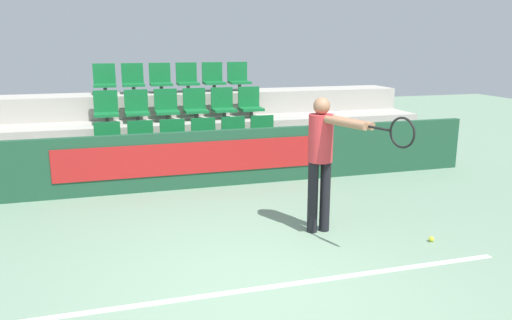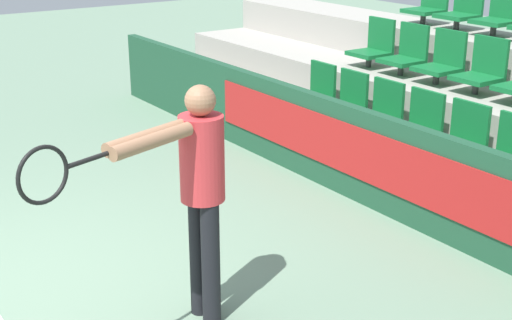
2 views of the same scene
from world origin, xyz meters
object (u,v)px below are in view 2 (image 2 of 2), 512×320
(stadium_chair_3, at_px, (418,124))
(stadium_chair_8, at_px, (442,61))
(stadium_chair_2, at_px, (380,112))
(stadium_chair_5, at_px, (510,153))
(stadium_chair_1, at_px, (346,101))
(stadium_chair_4, at_px, (461,138))
(tennis_player, at_px, (195,184))
(stadium_chair_7, at_px, (406,53))
(stadium_chair_9, at_px, (482,69))
(stadium_chair_14, at_px, (499,14))
(stadium_chair_0, at_px, (315,91))
(stadium_chair_6, at_px, (374,46))
(stadium_chair_13, at_px, (462,8))
(stadium_chair_12, at_px, (428,4))

(stadium_chair_3, relative_size, stadium_chair_8, 1.00)
(stadium_chair_2, relative_size, stadium_chair_5, 1.00)
(stadium_chair_1, xyz_separation_m, stadium_chair_5, (2.18, 0.00, 0.00))
(stadium_chair_4, height_order, tennis_player, tennis_player)
(stadium_chair_8, bearing_deg, stadium_chair_7, 180.00)
(stadium_chair_1, bearing_deg, stadium_chair_7, 90.00)
(stadium_chair_4, distance_m, stadium_chair_9, 1.15)
(stadium_chair_1, xyz_separation_m, stadium_chair_7, (0.00, 0.91, 0.45))
(stadium_chair_2, relative_size, stadium_chair_14, 1.00)
(stadium_chair_0, xyz_separation_m, stadium_chair_8, (1.09, 0.91, 0.45))
(stadium_chair_0, distance_m, stadium_chair_2, 1.09)
(stadium_chair_14, bearing_deg, stadium_chair_3, -73.39)
(stadium_chair_8, xyz_separation_m, stadium_chair_9, (0.55, 0.00, 0.00))
(stadium_chair_6, bearing_deg, stadium_chair_14, 39.97)
(stadium_chair_14, bearing_deg, stadium_chair_4, -59.18)
(stadium_chair_6, relative_size, tennis_player, 0.35)
(stadium_chair_6, distance_m, stadium_chair_7, 0.55)
(stadium_chair_13, bearing_deg, stadium_chair_12, 180.00)
(stadium_chair_6, relative_size, stadium_chair_9, 1.00)
(stadium_chair_3, bearing_deg, stadium_chair_12, 131.83)
(stadium_chair_6, xyz_separation_m, stadium_chair_9, (1.64, 0.00, 0.00))
(stadium_chair_1, height_order, stadium_chair_6, stadium_chair_6)
(stadium_chair_5, bearing_deg, tennis_player, -93.46)
(stadium_chair_3, height_order, stadium_chair_9, stadium_chair_9)
(stadium_chair_3, height_order, stadium_chair_5, same)
(stadium_chair_4, xyz_separation_m, stadium_chair_14, (-1.09, 1.83, 0.89))
(stadium_chair_1, relative_size, stadium_chair_5, 1.00)
(stadium_chair_5, bearing_deg, stadium_chair_9, 140.03)
(stadium_chair_0, xyz_separation_m, stadium_chair_1, (0.55, 0.00, 0.00))
(stadium_chair_13, bearing_deg, stadium_chair_4, -48.17)
(stadium_chair_3, distance_m, stadium_chair_9, 1.02)
(stadium_chair_7, distance_m, stadium_chair_12, 1.15)
(stadium_chair_8, bearing_deg, stadium_chair_3, -59.18)
(stadium_chair_3, height_order, stadium_chair_14, stadium_chair_14)
(stadium_chair_3, xyz_separation_m, stadium_chair_14, (-0.55, 1.83, 0.89))
(stadium_chair_14, distance_m, tennis_player, 5.17)
(stadium_chair_14, bearing_deg, stadium_chair_5, -48.17)
(stadium_chair_4, bearing_deg, stadium_chair_3, 180.00)
(stadium_chair_2, distance_m, stadium_chair_14, 2.04)
(stadium_chair_13, bearing_deg, stadium_chair_9, -39.97)
(stadium_chair_4, relative_size, stadium_chair_12, 1.00)
(stadium_chair_2, xyz_separation_m, stadium_chair_13, (-0.55, 1.83, 0.89))
(stadium_chair_0, distance_m, stadium_chair_12, 2.04)
(stadium_chair_2, relative_size, stadium_chair_6, 1.00)
(stadium_chair_2, distance_m, tennis_player, 3.44)
(stadium_chair_1, distance_m, stadium_chair_14, 2.11)
(stadium_chair_5, relative_size, stadium_chair_9, 1.00)
(stadium_chair_6, height_order, tennis_player, tennis_player)
(stadium_chair_12, distance_m, stadium_chair_13, 0.55)
(tennis_player, bearing_deg, stadium_chair_9, 85.01)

